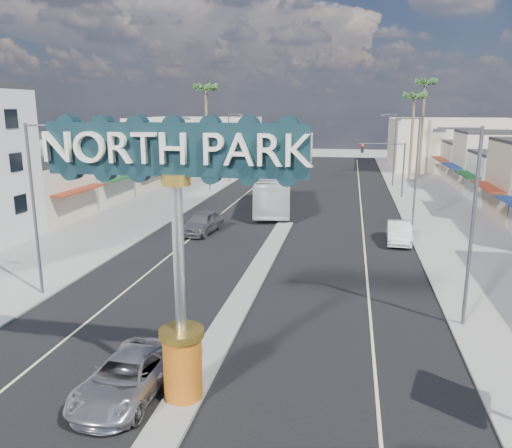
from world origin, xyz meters
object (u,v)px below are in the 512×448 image
at_px(streetlight_l_far, 230,144).
at_px(palm_right_far, 425,88).
at_px(traffic_signal_right, 387,159).
at_px(city_bus, 273,191).
at_px(streetlight_l_mid, 172,161).
at_px(car_parked_right, 399,232).
at_px(palm_right_mid, 414,101).
at_px(gateway_sign, 178,232).
at_px(streetlight_l_near, 36,202).
at_px(car_parked_left, 202,222).
at_px(streetlight_r_near, 469,218).
at_px(streetlight_r_far, 393,146).
at_px(streetlight_r_mid, 414,166).
at_px(suv_left, 127,376).
at_px(palm_left_far, 206,93).
at_px(traffic_signal_left, 224,156).

relative_size(streetlight_l_far, palm_right_far, 0.64).
xyz_separation_m(traffic_signal_right, city_bus, (-11.18, -9.18, -2.41)).
bearing_deg(streetlight_l_mid, car_parked_right, -15.86).
bearing_deg(palm_right_mid, car_parked_right, -97.23).
bearing_deg(palm_right_mid, gateway_sign, -103.53).
distance_m(gateway_sign, streetlight_l_near, 13.19).
xyz_separation_m(streetlight_l_near, palm_right_mid, (23.43, 46.00, 5.54)).
height_order(car_parked_left, car_parked_right, car_parked_left).
distance_m(streetlight_l_far, city_bus, 19.40).
distance_m(traffic_signal_right, streetlight_l_mid, 24.11).
bearing_deg(streetlight_r_near, city_bus, 116.61).
distance_m(palm_right_mid, palm_right_far, 6.57).
height_order(streetlight_r_far, city_bus, streetlight_r_far).
height_order(streetlight_l_mid, streetlight_r_mid, same).
bearing_deg(traffic_signal_right, palm_right_far, 72.10).
relative_size(streetlight_r_mid, palm_right_far, 0.64).
distance_m(streetlight_l_far, suv_left, 50.96).
relative_size(gateway_sign, palm_right_mid, 0.76).
relative_size(streetlight_l_mid, car_parked_right, 1.89).
xyz_separation_m(gateway_sign, streetlight_r_near, (10.43, 8.02, -0.86)).
bearing_deg(palm_right_far, traffic_signal_right, -107.90).
xyz_separation_m(streetlight_l_far, palm_right_far, (25.43, 10.00, 7.32)).
distance_m(traffic_signal_right, city_bus, 14.67).
bearing_deg(palm_right_mid, streetlight_l_near, -116.99).
bearing_deg(streetlight_r_near, palm_right_mid, 86.81).
height_order(streetlight_r_mid, car_parked_right, streetlight_r_mid).
relative_size(palm_right_mid, car_parked_left, 2.40).
bearing_deg(traffic_signal_right, streetlight_l_near, -119.99).
bearing_deg(palm_right_far, streetlight_l_near, -116.06).
xyz_separation_m(traffic_signal_right, streetlight_r_near, (1.25, -33.99, 0.79)).
distance_m(streetlight_r_near, car_parked_right, 15.17).
bearing_deg(gateway_sign, streetlight_l_near, 142.45).
distance_m(streetlight_l_mid, streetlight_r_mid, 20.87).
bearing_deg(streetlight_l_mid, palm_right_far, 51.52).
bearing_deg(car_parked_right, traffic_signal_right, 92.12).
bearing_deg(palm_left_far, suv_left, -77.11).
bearing_deg(streetlight_l_mid, palm_right_mid, 47.97).
relative_size(streetlight_l_near, streetlight_r_mid, 1.00).
bearing_deg(palm_right_mid, palm_right_far, 71.57).
bearing_deg(suv_left, streetlight_r_mid, 69.29).
distance_m(traffic_signal_left, streetlight_l_far, 8.14).
bearing_deg(gateway_sign, streetlight_r_far, 78.22).
distance_m(traffic_signal_left, streetlight_l_mid, 14.07).
bearing_deg(city_bus, streetlight_l_far, 108.79).
bearing_deg(traffic_signal_left, streetlight_r_far, 22.20).
xyz_separation_m(streetlight_r_mid, city_bus, (-12.43, 4.82, -3.20)).
bearing_deg(streetlight_l_near, palm_left_far, 93.67).
bearing_deg(city_bus, car_parked_left, -119.23).
xyz_separation_m(palm_left_far, suv_left, (11.00, -48.07, -10.78)).
bearing_deg(traffic_signal_right, suv_left, -104.89).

